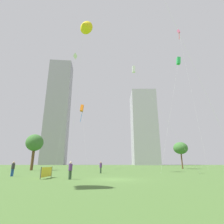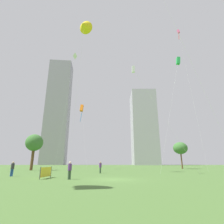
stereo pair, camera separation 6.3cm
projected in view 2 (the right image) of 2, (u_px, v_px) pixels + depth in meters
name	position (u px, v px, depth m)	size (l,w,h in m)	color
ground	(113.00, 179.00, 17.02)	(280.00, 280.00, 0.00)	#476B30
person_standing_0	(101.00, 166.00, 27.38)	(0.39, 0.39, 1.77)	#3F593F
person_standing_1	(70.00, 169.00, 17.22)	(0.38, 0.38, 1.69)	#3F593F
person_standing_2	(13.00, 168.00, 21.15)	(0.38, 0.38, 1.73)	#1E478C
kite_flying_1	(179.00, 61.00, 33.67)	(6.16, 2.63, 21.48)	silver
kite_flying_3	(179.00, 33.00, 44.81)	(1.31, 2.85, 35.04)	silver
kite_flying_4	(85.00, 26.00, 36.26)	(5.02, 9.93, 30.87)	silver
kite_flying_5	(75.00, 58.00, 46.13)	(2.89, 1.94, 29.56)	silver
kite_flying_6	(134.00, 70.00, 29.88)	(9.18, 0.69, 17.73)	silver
kite_flying_7	(82.00, 108.00, 49.48)	(3.27, 4.94, 17.69)	silver
park_tree_0	(181.00, 148.00, 48.72)	(3.90, 3.90, 7.24)	brown
park_tree_1	(35.00, 143.00, 39.78)	(3.84, 3.84, 7.96)	brown
distant_highrise_0	(58.00, 111.00, 163.46)	(20.45, 16.79, 98.43)	#939399
distant_highrise_1	(144.00, 128.00, 147.62)	(19.93, 24.91, 61.13)	#A8A8AD
event_banner	(46.00, 172.00, 18.27)	(0.28, 2.66, 1.18)	#4C4C4C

